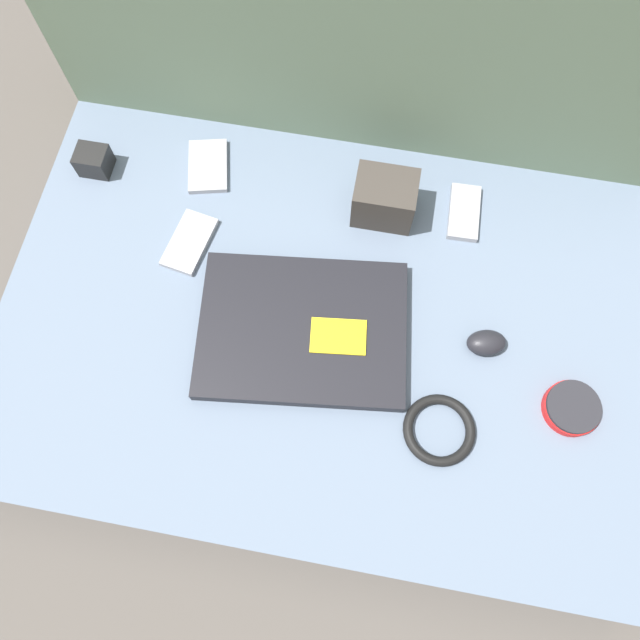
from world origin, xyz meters
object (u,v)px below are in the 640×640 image
at_px(computer_mouse, 486,343).
at_px(phone_silver, 189,242).
at_px(laptop, 303,330).
at_px(charger_brick, 94,161).
at_px(phone_small, 464,212).
at_px(speaker_puck, 572,408).
at_px(camera_pouch, 385,198).
at_px(phone_black, 208,166).

bearing_deg(computer_mouse, phone_silver, 155.83).
distance_m(laptop, charger_brick, 0.50).
distance_m(phone_silver, charger_brick, 0.24).
bearing_deg(computer_mouse, phone_small, 89.76).
height_order(computer_mouse, phone_small, computer_mouse).
xyz_separation_m(speaker_puck, charger_brick, (-0.87, 0.30, 0.01)).
distance_m(laptop, phone_small, 0.36).
xyz_separation_m(laptop, camera_pouch, (0.10, 0.25, 0.03)).
relative_size(phone_black, charger_brick, 2.17).
height_order(laptop, phone_black, laptop).
height_order(laptop, phone_silver, laptop).
bearing_deg(speaker_puck, laptop, 173.31).
height_order(laptop, phone_small, laptop).
height_order(speaker_puck, phone_silver, speaker_puck).
relative_size(laptop, charger_brick, 6.48).
distance_m(speaker_puck, phone_small, 0.38).
height_order(computer_mouse, phone_black, computer_mouse).
bearing_deg(charger_brick, phone_silver, -30.39).
xyz_separation_m(phone_black, charger_brick, (-0.20, -0.04, 0.02)).
bearing_deg(charger_brick, speaker_puck, -18.89).
height_order(phone_silver, phone_small, phone_small).
relative_size(phone_silver, camera_pouch, 1.17).
xyz_separation_m(computer_mouse, phone_small, (-0.06, 0.24, -0.01)).
bearing_deg(phone_small, camera_pouch, -173.48).
bearing_deg(phone_silver, speaker_puck, -4.71).
relative_size(speaker_puck, camera_pouch, 0.84).
distance_m(computer_mouse, charger_brick, 0.76).
bearing_deg(computer_mouse, camera_pouch, 118.65).
xyz_separation_m(camera_pouch, charger_brick, (-0.53, -0.00, -0.02)).
xyz_separation_m(phone_small, camera_pouch, (-0.14, -0.02, 0.04)).
bearing_deg(speaker_puck, computer_mouse, 150.17).
height_order(computer_mouse, phone_silver, computer_mouse).
distance_m(phone_small, charger_brick, 0.67).
bearing_deg(camera_pouch, phone_small, 8.06).
relative_size(laptop, phone_black, 2.99).
height_order(speaker_puck, phone_black, speaker_puck).
distance_m(speaker_puck, phone_silver, 0.69).
bearing_deg(phone_small, phone_black, 176.90).
distance_m(laptop, computer_mouse, 0.30).
distance_m(computer_mouse, camera_pouch, 0.30).
bearing_deg(phone_small, phone_silver, -164.28).
bearing_deg(charger_brick, phone_black, 10.47).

